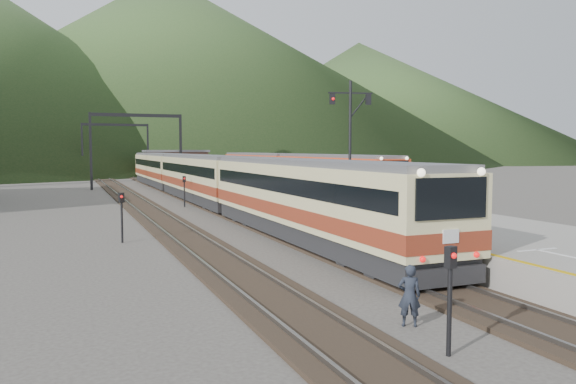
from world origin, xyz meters
name	(u,v)px	position (x,y,z in m)	size (l,w,h in m)	color
track_main	(195,199)	(0.00, 40.00, 0.07)	(2.60, 200.00, 0.23)	black
track_far	(134,201)	(-5.00, 40.00, 0.07)	(2.60, 200.00, 0.23)	black
track_second	(319,195)	(11.50, 40.00, 0.07)	(2.60, 200.00, 0.23)	black
platform	(266,193)	(5.60, 38.00, 0.50)	(8.00, 100.00, 1.00)	gray
gantry_near	(137,136)	(-2.85, 55.00, 5.59)	(9.55, 0.25, 8.00)	black
gantry_far	(116,140)	(-2.85, 80.00, 5.59)	(9.55, 0.25, 8.00)	black
station_shed	(176,160)	(5.60, 78.00, 2.57)	(9.40, 4.40, 3.10)	#4F342A
hill_b	(164,68)	(30.00, 230.00, 37.50)	(220.00, 220.00, 75.00)	#2E4E23
hill_c	(358,101)	(110.00, 210.00, 25.00)	(160.00, 160.00, 50.00)	#2E4E23
main_train	(202,177)	(0.00, 37.35, 2.05)	(2.98, 61.21, 3.64)	beige
second_train	(290,171)	(11.50, 47.09, 1.97)	(2.85, 38.88, 3.48)	#D7441E
signal_mast	(350,133)	(2.74, 17.95, 5.01)	(2.16, 0.64, 6.54)	black
short_signal_a	(450,286)	(-3.08, 2.82, 1.46)	(0.25, 0.21, 2.27)	black
short_signal_b	(184,187)	(-2.06, 34.34, 1.46)	(0.23, 0.17, 2.27)	black
short_signal_c	(122,211)	(-7.87, 19.80, 1.46)	(0.27, 0.23, 2.27)	black
worker	(409,295)	(-2.72, 4.77, 0.75)	(0.55, 0.36, 1.50)	#222733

